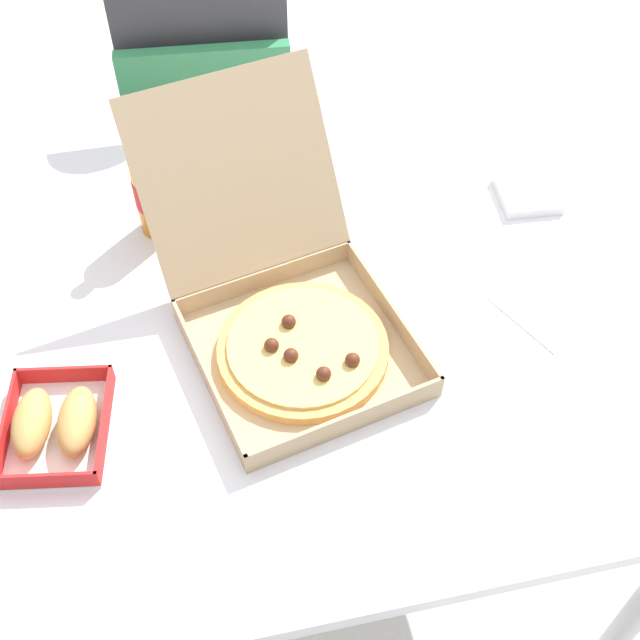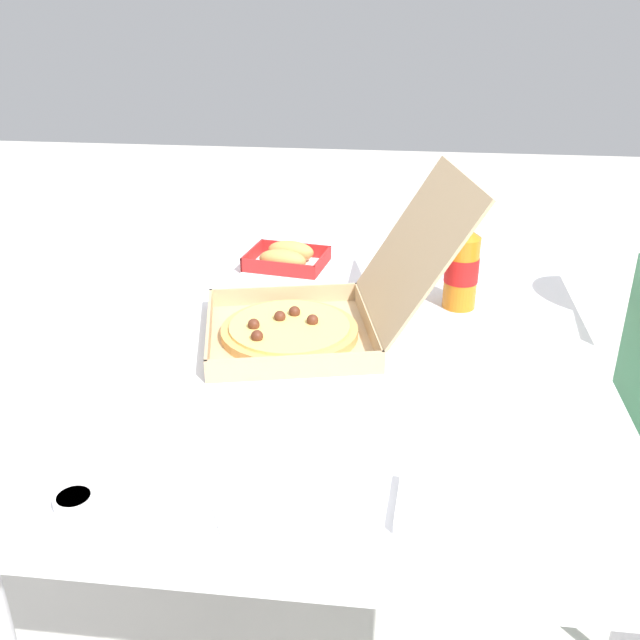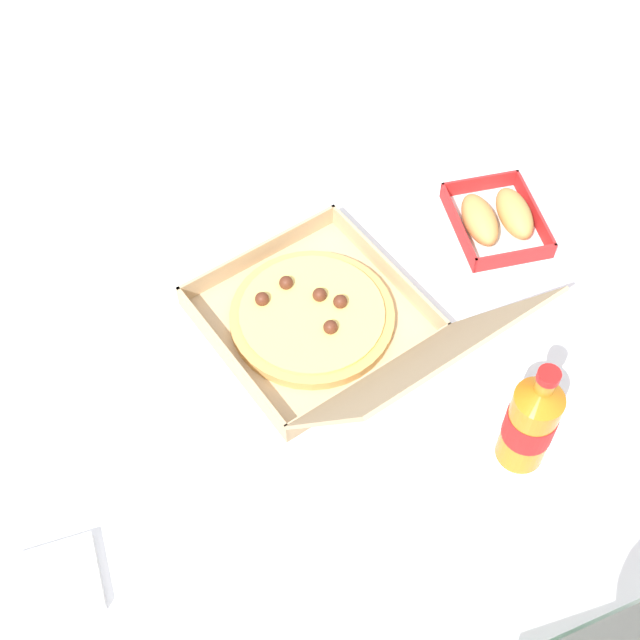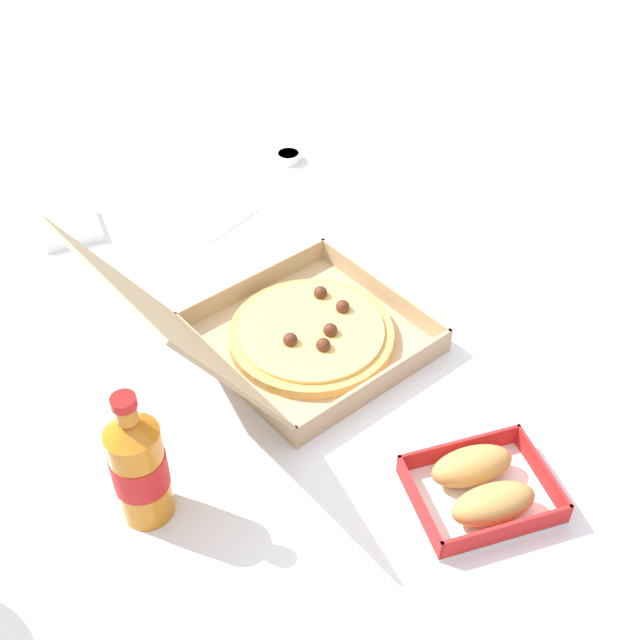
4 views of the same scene
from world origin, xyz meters
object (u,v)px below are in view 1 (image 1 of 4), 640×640
at_px(chair, 216,149).
at_px(pizza_box_open, 291,316).
at_px(diner_person, 206,61).
at_px(bread_side_box, 55,424).
at_px(napkin_pile, 528,194).
at_px(cola_bottle, 154,188).
at_px(paper_menu, 563,297).

relative_size(chair, pizza_box_open, 1.48).
relative_size(diner_person, bread_side_box, 5.43).
xyz_separation_m(bread_side_box, napkin_pile, (0.88, 0.35, -0.02)).
xyz_separation_m(pizza_box_open, cola_bottle, (-0.19, 0.30, 0.05)).
bearing_deg(bread_side_box, chair, 69.85).
bearing_deg(pizza_box_open, bread_side_box, -163.30).
xyz_separation_m(chair, diner_person, (0.01, 0.06, 0.21)).
bearing_deg(paper_menu, napkin_pile, 57.47).
xyz_separation_m(diner_person, bread_side_box, (-0.34, -0.97, 0.05)).
relative_size(cola_bottle, paper_menu, 1.07).
bearing_deg(bread_side_box, pizza_box_open, 16.70).
height_order(diner_person, cola_bottle, diner_person).
bearing_deg(napkin_pile, paper_menu, -97.13).
xyz_separation_m(cola_bottle, paper_menu, (0.66, -0.32, -0.09)).
height_order(chair, paper_menu, chair).
height_order(paper_menu, napkin_pile, napkin_pile).
bearing_deg(bread_side_box, diner_person, 70.69).
bearing_deg(cola_bottle, diner_person, 74.97).
bearing_deg(paper_menu, chair, 96.86).
distance_m(chair, diner_person, 0.21).
relative_size(bread_side_box, napkin_pile, 1.93).
bearing_deg(napkin_pile, chair, 134.14).
bearing_deg(cola_bottle, bread_side_box, -114.68).
relative_size(bread_side_box, cola_bottle, 0.95).
bearing_deg(napkin_pile, pizza_box_open, -154.99).
height_order(diner_person, pizza_box_open, diner_person).
xyz_separation_m(paper_menu, napkin_pile, (0.03, 0.25, 0.01)).
height_order(chair, cola_bottle, cola_bottle).
xyz_separation_m(pizza_box_open, paper_menu, (0.47, -0.02, -0.05)).
xyz_separation_m(diner_person, cola_bottle, (-0.15, -0.55, 0.12)).
relative_size(chair, paper_menu, 3.95).
height_order(diner_person, napkin_pile, diner_person).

